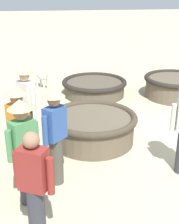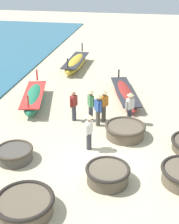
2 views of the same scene
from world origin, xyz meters
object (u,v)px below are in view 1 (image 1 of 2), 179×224
(coracle_far_right, at_px, (93,127))
(fisherman_with_hat, at_px, (26,101))
(fisherman_by_coracle, at_px, (35,187))
(coracle_weathered, at_px, (175,86))
(fisherman_standing_left, at_px, (23,146))
(fisherman_standing_right, at_px, (55,131))
(fisherman_hauling, at_px, (19,128))
(dog, at_px, (41,77))
(coracle_front_right, at_px, (94,87))

(coracle_far_right, xyz_separation_m, fisherman_with_hat, (0.10, 1.33, 0.62))
(coracle_far_right, relative_size, fisherman_by_coracle, 1.19)
(coracle_weathered, xyz_separation_m, fisherman_standing_left, (-4.29, 4.24, 0.61))
(coracle_weathered, bearing_deg, fisherman_standing_right, 135.65)
(fisherman_standing_left, bearing_deg, fisherman_hauling, 7.87)
(coracle_far_right, relative_size, dog, 3.18)
(coracle_front_right, relative_size, fisherman_with_hat, 1.17)
(fisherman_with_hat, height_order, fisherman_standing_right, same)
(coracle_weathered, distance_m, dog, 4.19)
(fisherman_with_hat, distance_m, fisherman_by_coracle, 2.79)
(fisherman_hauling, xyz_separation_m, fisherman_by_coracle, (-1.49, -0.24, -0.12))
(coracle_front_right, xyz_separation_m, coracle_far_right, (-2.99, 0.57, 0.07))
(coracle_weathered, height_order, fisherman_with_hat, fisherman_with_hat)
(fisherman_by_coracle, xyz_separation_m, dog, (6.66, -0.19, -0.46))
(coracle_far_right, xyz_separation_m, fisherman_by_coracle, (-2.68, 1.18, 0.50))
(fisherman_standing_right, bearing_deg, fisherman_with_hat, 17.84)
(coracle_weathered, height_order, coracle_front_right, coracle_weathered)
(coracle_far_right, distance_m, fisherman_standing_right, 1.75)
(coracle_front_right, distance_m, fisherman_by_coracle, 5.97)
(fisherman_by_coracle, bearing_deg, coracle_front_right, -17.16)
(fisherman_standing_right, distance_m, fisherman_standing_left, 0.65)
(coracle_front_right, distance_m, fisherman_with_hat, 3.53)
(fisherman_hauling, relative_size, fisherman_with_hat, 1.00)
(coracle_front_right, height_order, dog, dog)
(coracle_front_right, bearing_deg, coracle_far_right, 169.14)
(coracle_far_right, xyz_separation_m, fisherman_standing_left, (-1.85, 1.33, 0.62))
(coracle_front_right, distance_m, fisherman_standing_right, 4.67)
(coracle_weathered, height_order, fisherman_hauling, fisherman_hauling)
(coracle_far_right, bearing_deg, coracle_front_right, -10.86)
(fisherman_by_coracle, bearing_deg, fisherman_with_hat, 3.15)
(coracle_front_right, height_order, fisherman_standing_left, fisherman_standing_left)
(coracle_far_right, distance_m, fisherman_by_coracle, 2.97)
(fisherman_standing_left, xyz_separation_m, dog, (5.82, -0.34, -0.59))
(fisherman_standing_right, height_order, fisherman_standing_left, same)
(coracle_far_right, height_order, fisherman_hauling, fisherman_hauling)
(coracle_weathered, relative_size, coracle_far_right, 0.98)
(coracle_weathered, distance_m, fisherman_hauling, 5.68)
(fisherman_hauling, bearing_deg, coracle_far_right, -49.84)
(fisherman_by_coracle, distance_m, dog, 6.68)
(coracle_far_right, bearing_deg, fisherman_standing_right, 148.80)
(coracle_weathered, relative_size, fisherman_with_hat, 1.10)
(coracle_weathered, distance_m, coracle_front_right, 2.40)
(fisherman_hauling, relative_size, fisherman_standing_right, 1.00)
(coracle_weathered, distance_m, fisherman_standing_right, 5.41)
(fisherman_by_coracle, bearing_deg, dog, -1.65)
(coracle_far_right, relative_size, fisherman_standing_left, 1.12)
(coracle_weathered, relative_size, fisherman_standing_left, 1.10)
(coracle_front_right, xyz_separation_m, fisherman_standing_right, (-4.39, 1.42, 0.69))
(fisherman_by_coracle, distance_m, fisherman_standing_right, 1.33)
(coracle_front_right, height_order, coracle_far_right, coracle_far_right)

